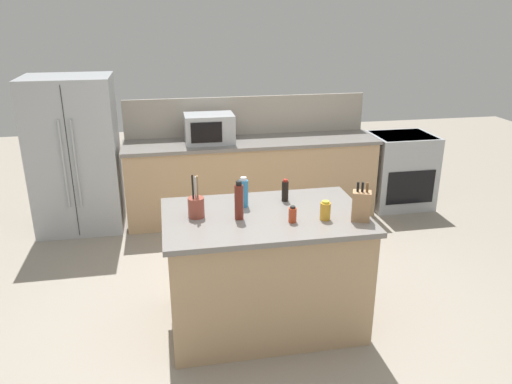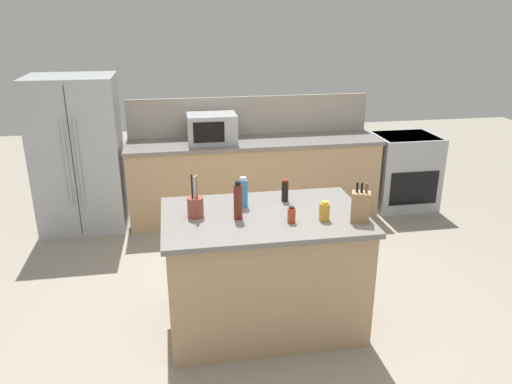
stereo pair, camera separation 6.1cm
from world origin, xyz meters
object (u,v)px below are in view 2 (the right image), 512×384
at_px(microwave, 212,128).
at_px(honey_jar, 324,211).
at_px(dish_soap_bottle, 243,193).
at_px(soy_sauce_bottle, 285,191).
at_px(range_oven, 403,171).
at_px(utensil_crock, 195,206).
at_px(vinegar_bottle, 238,201).
at_px(knife_block, 360,206).
at_px(spice_jar_paprika, 292,215).
at_px(refrigerator, 79,154).

xyz_separation_m(microwave, honey_jar, (0.60, -2.38, -0.09)).
height_order(dish_soap_bottle, soy_sauce_bottle, dish_soap_bottle).
height_order(range_oven, utensil_crock, utensil_crock).
distance_m(range_oven, vinegar_bottle, 3.34).
xyz_separation_m(microwave, vinegar_bottle, (-0.01, -2.25, -0.03)).
relative_size(range_oven, microwave, 1.66).
height_order(knife_block, vinegar_bottle, same).
bearing_deg(vinegar_bottle, spice_jar_paprika, -19.53).
bearing_deg(spice_jar_paprika, vinegar_bottle, 160.47).
distance_m(utensil_crock, honey_jar, 0.94).
distance_m(knife_block, vinegar_bottle, 0.88).
bearing_deg(refrigerator, knife_block, -46.76).
height_order(refrigerator, spice_jar_paprika, refrigerator).
distance_m(refrigerator, utensil_crock, 2.50).
bearing_deg(refrigerator, soy_sauce_bottle, -46.61).
height_order(honey_jar, spice_jar_paprika, honey_jar).
distance_m(microwave, soy_sauce_bottle, 2.00).
height_order(vinegar_bottle, spice_jar_paprika, vinegar_bottle).
relative_size(microwave, utensil_crock, 1.73).
xyz_separation_m(dish_soap_bottle, spice_jar_paprika, (0.30, -0.36, -0.05)).
relative_size(vinegar_bottle, soy_sauce_bottle, 1.62).
distance_m(refrigerator, honey_jar, 3.21).
xyz_separation_m(refrigerator, vinegar_bottle, (1.48, -2.30, 0.22)).
bearing_deg(vinegar_bottle, dish_soap_bottle, 72.88).
xyz_separation_m(vinegar_bottle, dish_soap_bottle, (0.07, 0.23, -0.02)).
xyz_separation_m(microwave, knife_block, (0.85, -2.44, -0.05)).
bearing_deg(microwave, utensil_crock, -98.28).
relative_size(knife_block, spice_jar_paprika, 2.37).
bearing_deg(knife_block, dish_soap_bottle, 173.83).
distance_m(range_oven, soy_sauce_bottle, 2.84).
bearing_deg(vinegar_bottle, utensil_crock, 162.70).
bearing_deg(refrigerator, vinegar_bottle, -57.19).
bearing_deg(microwave, dish_soap_bottle, -88.24).
distance_m(honey_jar, vinegar_bottle, 0.63).
height_order(microwave, utensil_crock, microwave).
xyz_separation_m(knife_block, vinegar_bottle, (-0.86, 0.19, 0.02)).
bearing_deg(spice_jar_paprika, dish_soap_bottle, 129.05).
relative_size(range_oven, utensil_crock, 2.87).
bearing_deg(honey_jar, refrigerator, 130.77).
bearing_deg(range_oven, knife_block, -122.34).
bearing_deg(spice_jar_paprika, microwave, 98.54).
distance_m(honey_jar, dish_soap_bottle, 0.65).
bearing_deg(knife_block, range_oven, 79.79).
height_order(range_oven, dish_soap_bottle, dish_soap_bottle).
xyz_separation_m(refrigerator, dish_soap_bottle, (1.55, -2.07, 0.19)).
bearing_deg(spice_jar_paprika, utensil_crock, 161.47).
distance_m(honey_jar, spice_jar_paprika, 0.24).
height_order(refrigerator, range_oven, refrigerator).
bearing_deg(dish_soap_bottle, microwave, 91.76).
relative_size(microwave, vinegar_bottle, 1.90).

